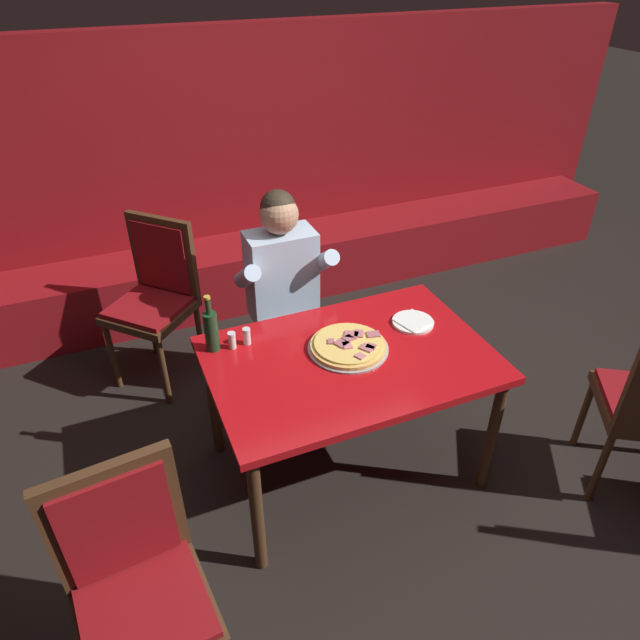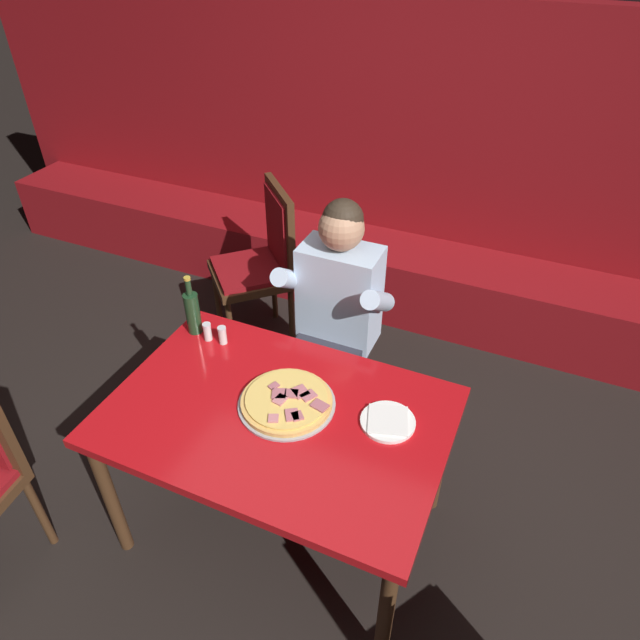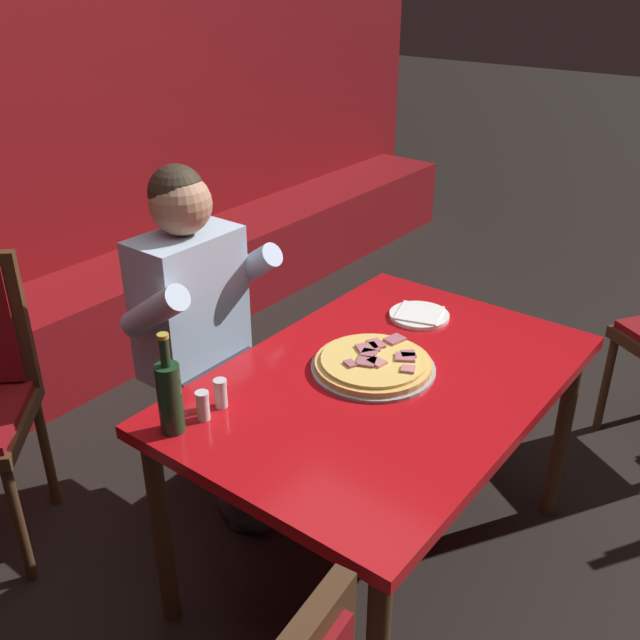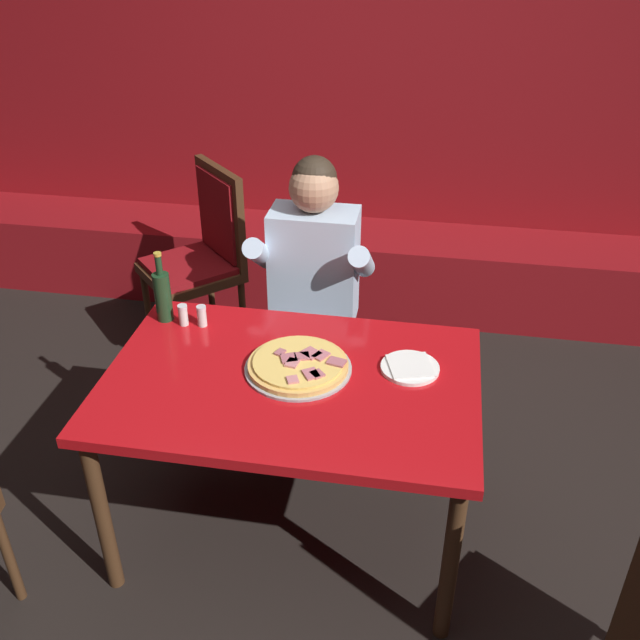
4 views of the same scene
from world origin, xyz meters
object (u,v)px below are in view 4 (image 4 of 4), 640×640
Objects in this scene: beer_bottle at (163,295)px; diner_seated_blue_shirt at (311,290)px; main_dining_table at (291,396)px; dining_chair_near_left at (203,251)px; pizza at (298,365)px; shaker_black_pepper at (202,317)px; shaker_parmesan at (183,316)px; plate_white_paper at (410,367)px.

diner_seated_blue_shirt reaches higher than beer_bottle.
dining_chair_near_left reaches higher than main_dining_table.
beer_bottle reaches higher than pizza.
shaker_black_pepper is (-0.41, 0.28, 0.12)m from main_dining_table.
main_dining_table is 15.29× the size of shaker_parmesan.
pizza is (0.02, 0.05, 0.10)m from main_dining_table.
plate_white_paper is (0.39, 0.07, -0.01)m from pizza.
plate_white_paper is (0.41, 0.12, 0.09)m from main_dining_table.
shaker_black_pepper is at bearing -7.68° from beer_bottle.
dining_chair_near_left is at bearing 99.34° from beer_bottle.
beer_bottle is at bearing 152.16° from main_dining_table.
beer_bottle is at bearing 162.39° from shaker_parmesan.
beer_bottle is (-0.57, 0.30, 0.19)m from main_dining_table.
dining_chair_near_left is (-0.23, 0.92, -0.18)m from shaker_parmesan.
diner_seated_blue_shirt is at bearing 37.66° from beer_bottle.
pizza is at bearing -27.81° from shaker_black_pepper.
dining_chair_near_left is at bearing 121.02° from main_dining_table.
shaker_parmesan reaches higher than pizza.
diner_seated_blue_shirt reaches higher than plate_white_paper.
pizza is 0.30× the size of diner_seated_blue_shirt.
beer_bottle reaches higher than plate_white_paper.
plate_white_paper is 2.44× the size of shaker_parmesan.
diner_seated_blue_shirt is (-0.08, 0.64, -0.06)m from pizza.
shaker_parmesan is at bearing 150.51° from main_dining_table.
shaker_parmesan is at bearing -75.81° from dining_chair_near_left.
main_dining_table is 3.43× the size of pizza.
shaker_black_pepper is at bearing 169.13° from plate_white_paper.
pizza is at bearing -22.82° from beer_bottle.
beer_bottle is 0.66m from diner_seated_blue_shirt.
dining_chair_near_left reaches higher than shaker_black_pepper.
main_dining_table is at bearing -58.98° from dining_chair_near_left.
shaker_black_pepper is (-0.43, 0.23, 0.02)m from pizza.
diner_seated_blue_shirt is (0.35, 0.42, -0.08)m from shaker_black_pepper.
diner_seated_blue_shirt reaches higher than shaker_parmesan.
beer_bottle is 0.18m from shaker_black_pepper.
beer_bottle is 0.23× the size of diner_seated_blue_shirt.
shaker_parmesan is at bearing 156.33° from pizza.
main_dining_table is at bearing -27.84° from beer_bottle.
diner_seated_blue_shirt is 1.24× the size of dining_chair_near_left.
beer_bottle is at bearing 172.32° from shaker_black_pepper.
shaker_parmesan is 0.97m from dining_chair_near_left.
beer_bottle reaches higher than main_dining_table.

